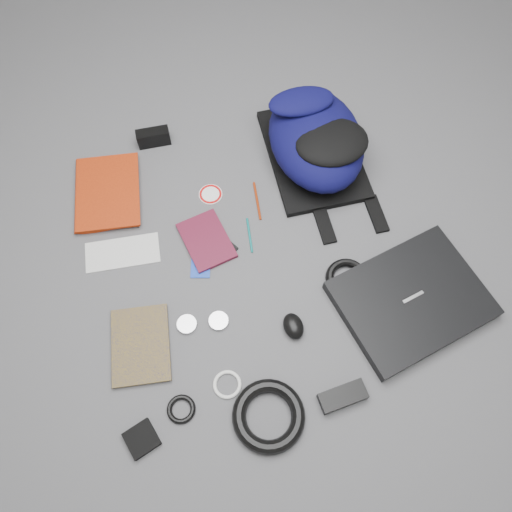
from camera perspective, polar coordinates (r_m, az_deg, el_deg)
name	(u,v)px	position (r m, az deg, el deg)	size (l,w,h in m)	color
ground	(256,259)	(1.54, 0.00, -0.31)	(4.00, 4.00, 0.00)	#4F4F51
backpack	(316,139)	(1.67, 6.86, 13.19)	(0.32, 0.46, 0.19)	black
laptop	(411,299)	(1.54, 17.31, -4.76)	(0.41, 0.32, 0.04)	black
textbook_red	(75,196)	(1.73, -19.96, 6.44)	(0.21, 0.28, 0.03)	maroon
comic_book	(112,349)	(1.49, -16.18, -10.16)	(0.16, 0.23, 0.02)	#A1850B
envelope	(123,253)	(1.60, -15.01, 0.38)	(0.23, 0.10, 0.00)	silver
dvd_case	(206,241)	(1.57, -5.69, 1.77)	(0.13, 0.19, 0.01)	#420C1C
compact_camera	(153,137)	(1.78, -11.64, 13.14)	(0.11, 0.04, 0.06)	black
sticker_disc	(211,194)	(1.66, -5.22, 7.04)	(0.08, 0.08, 0.00)	white
pen_teal	(250,235)	(1.57, -0.74, 2.40)	(0.01, 0.01, 0.12)	#0B6B69
pen_red	(257,201)	(1.63, 0.13, 6.33)	(0.01, 0.01, 0.14)	maroon
id_badge	(201,264)	(1.54, -6.33, -0.94)	(0.06, 0.09, 0.00)	#183EB7
usb_black	(230,245)	(1.56, -2.94, 1.24)	(0.02, 0.05, 0.01)	black
mouse	(293,326)	(1.45, 4.29, -7.99)	(0.06, 0.08, 0.04)	black
headphone_left	(187,324)	(1.47, -7.90, -7.75)	(0.06, 0.06, 0.01)	silver
headphone_right	(219,321)	(1.46, -4.29, -7.42)	(0.06, 0.06, 0.01)	silver
cable_coil	(347,278)	(1.53, 10.36, -2.54)	(0.13, 0.13, 0.03)	black
power_brick	(343,396)	(1.42, 9.87, -15.52)	(0.13, 0.05, 0.03)	black
power_cord_coil	(269,416)	(1.39, 1.45, -17.80)	(0.20, 0.20, 0.04)	black
pouch	(142,439)	(1.43, -12.94, -19.71)	(0.08, 0.08, 0.02)	black
earbud_coil	(181,409)	(1.42, -8.55, -16.92)	(0.08, 0.08, 0.01)	black
white_cable_coil	(227,384)	(1.42, -3.31, -14.45)	(0.08, 0.08, 0.01)	white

